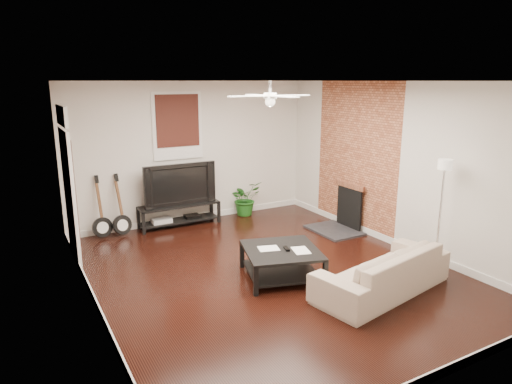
# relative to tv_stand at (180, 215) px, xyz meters

# --- Properties ---
(room) EXTENTS (5.01, 6.01, 2.81)m
(room) POSITION_rel_tv_stand_xyz_m (0.40, -2.78, 1.18)
(room) COLOR black
(room) RESTS_ON ground
(brick_accent) EXTENTS (0.02, 2.20, 2.80)m
(brick_accent) POSITION_rel_tv_stand_xyz_m (2.89, -1.78, 1.18)
(brick_accent) COLOR brown
(brick_accent) RESTS_ON floor
(fireplace) EXTENTS (0.80, 1.10, 0.92)m
(fireplace) POSITION_rel_tv_stand_xyz_m (2.60, -1.78, 0.24)
(fireplace) COLOR black
(fireplace) RESTS_ON floor
(window_back) EXTENTS (1.00, 0.06, 1.30)m
(window_back) POSITION_rel_tv_stand_xyz_m (0.10, 0.19, 1.73)
(window_back) COLOR black
(window_back) RESTS_ON wall_back
(door_left) EXTENTS (0.08, 1.00, 2.50)m
(door_left) POSITION_rel_tv_stand_xyz_m (-2.06, -0.88, 1.03)
(door_left) COLOR white
(door_left) RESTS_ON wall_left
(tv_stand) EXTENTS (1.59, 0.42, 0.45)m
(tv_stand) POSITION_rel_tv_stand_xyz_m (0.00, 0.00, 0.00)
(tv_stand) COLOR black
(tv_stand) RESTS_ON floor
(tv) EXTENTS (1.43, 0.19, 0.82)m
(tv) POSITION_rel_tv_stand_xyz_m (0.00, 0.02, 0.63)
(tv) COLOR black
(tv) RESTS_ON tv_stand
(coffee_table) EXTENTS (1.30, 1.30, 0.44)m
(coffee_table) POSITION_rel_tv_stand_xyz_m (0.45, -3.05, -0.00)
(coffee_table) COLOR black
(coffee_table) RESTS_ON floor
(sofa) EXTENTS (2.22, 1.20, 0.62)m
(sofa) POSITION_rel_tv_stand_xyz_m (1.41, -4.09, 0.08)
(sofa) COLOR tan
(sofa) RESTS_ON floor
(floor_lamp) EXTENTS (0.33, 0.33, 1.72)m
(floor_lamp) POSITION_rel_tv_stand_xyz_m (2.60, -3.99, 0.64)
(floor_lamp) COLOR white
(floor_lamp) RESTS_ON floor
(potted_plant) EXTENTS (0.75, 0.69, 0.73)m
(potted_plant) POSITION_rel_tv_stand_xyz_m (1.48, 0.03, 0.14)
(potted_plant) COLOR #1D5B1A
(potted_plant) RESTS_ON floor
(guitar_left) EXTENTS (0.40, 0.31, 1.17)m
(guitar_left) POSITION_rel_tv_stand_xyz_m (-1.48, -0.03, 0.36)
(guitar_left) COLOR black
(guitar_left) RESTS_ON floor
(guitar_right) EXTENTS (0.41, 0.34, 1.17)m
(guitar_right) POSITION_rel_tv_stand_xyz_m (-1.13, -0.06, 0.36)
(guitar_right) COLOR black
(guitar_right) RESTS_ON floor
(ceiling_fan) EXTENTS (1.24, 1.24, 0.32)m
(ceiling_fan) POSITION_rel_tv_stand_xyz_m (0.40, -2.78, 2.38)
(ceiling_fan) COLOR white
(ceiling_fan) RESTS_ON ceiling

